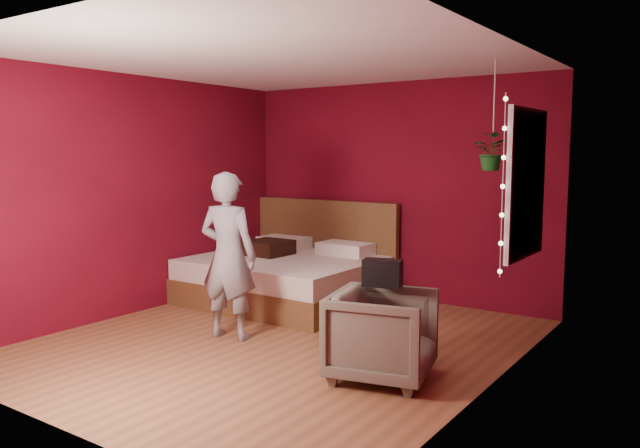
{
  "coord_description": "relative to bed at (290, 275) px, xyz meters",
  "views": [
    {
      "loc": [
        3.53,
        -4.45,
        1.76
      ],
      "look_at": [
        0.18,
        0.4,
        1.09
      ],
      "focal_mm": 35.0,
      "sensor_mm": 36.0,
      "label": 1
    }
  ],
  "objects": [
    {
      "name": "floor",
      "position": [
        0.95,
        -1.4,
        -0.3
      ],
      "size": [
        4.5,
        4.5,
        0.0
      ],
      "primitive_type": "plane",
      "color": "brown",
      "rests_on": "ground"
    },
    {
      "name": "room_walls",
      "position": [
        0.95,
        -1.4,
        1.38
      ],
      "size": [
        4.04,
        4.54,
        2.62
      ],
      "color": "maroon",
      "rests_on": "ground"
    },
    {
      "name": "window",
      "position": [
        2.92,
        -0.5,
        1.2
      ],
      "size": [
        0.05,
        0.97,
        1.27
      ],
      "color": "white",
      "rests_on": "room_walls"
    },
    {
      "name": "fairy_lights",
      "position": [
        2.89,
        -1.03,
        1.2
      ],
      "size": [
        0.04,
        0.04,
        1.45
      ],
      "color": "silver",
      "rests_on": "room_walls"
    },
    {
      "name": "bed",
      "position": [
        0.0,
        0.0,
        0.0
      ],
      "size": [
        2.1,
        1.79,
        1.16
      ],
      "color": "brown",
      "rests_on": "ground"
    },
    {
      "name": "person",
      "position": [
        0.47,
        -1.57,
        0.49
      ],
      "size": [
        0.64,
        0.49,
        1.59
      ],
      "primitive_type": "imported",
      "rotation": [
        0.0,
        0.0,
        3.35
      ],
      "color": "gray",
      "rests_on": "ground"
    },
    {
      "name": "armchair",
      "position": [
        2.2,
        -1.69,
        0.05
      ],
      "size": [
        0.93,
        0.91,
        0.7
      ],
      "primitive_type": "imported",
      "rotation": [
        0.0,
        0.0,
        1.81
      ],
      "color": "#696853",
      "rests_on": "ground"
    },
    {
      "name": "handbag",
      "position": [
        2.12,
        -1.55,
        0.51
      ],
      "size": [
        0.33,
        0.23,
        0.22
      ],
      "primitive_type": "cube",
      "rotation": [
        0.0,
        0.0,
        0.26
      ],
      "color": "black",
      "rests_on": "armchair"
    },
    {
      "name": "throw_pillow",
      "position": [
        -0.3,
        -0.03,
        0.31
      ],
      "size": [
        0.51,
        0.51,
        0.17
      ],
      "primitive_type": "cube",
      "rotation": [
        0.0,
        0.0,
        -0.03
      ],
      "color": "black",
      "rests_on": "bed"
    },
    {
      "name": "hanging_plant",
      "position": [
        2.54,
        -0.29,
        1.47
      ],
      "size": [
        0.38,
        0.35,
        1.0
      ],
      "color": "silver",
      "rests_on": "room_walls"
    }
  ]
}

